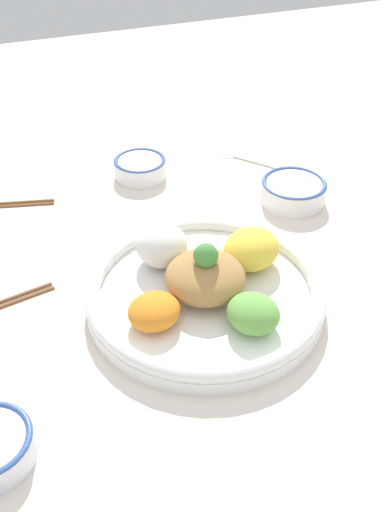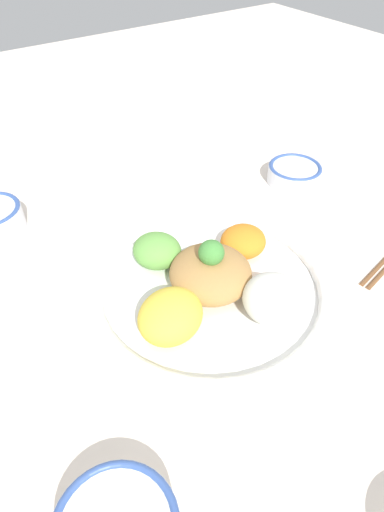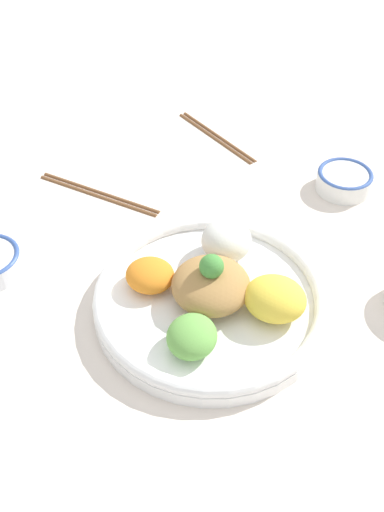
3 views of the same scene
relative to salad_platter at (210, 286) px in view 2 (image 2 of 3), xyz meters
The scene contains 3 objects.
ground_plane 0.05m from the salad_platter, 121.77° to the left, with size 2.40×2.40×0.00m, color silver.
salad_platter is the anchor object (origin of this frame).
sauce_bowl_red 0.34m from the salad_platter, 116.25° to the left, with size 0.10×0.10×0.03m.
Camera 2 is at (0.33, -0.28, 0.44)m, focal length 30.00 mm.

